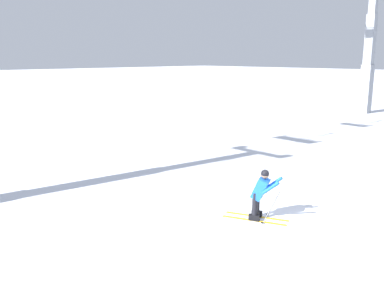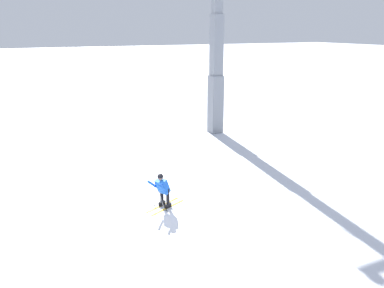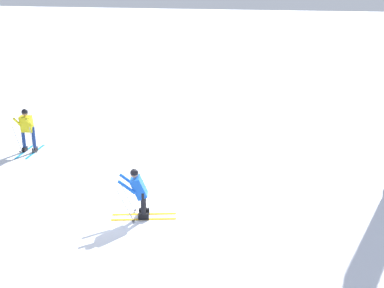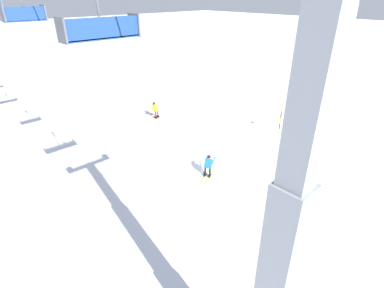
# 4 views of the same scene
# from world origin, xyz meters

# --- Properties ---
(ground_plane) EXTENTS (260.00, 260.00, 0.00)m
(ground_plane) POSITION_xyz_m (0.00, 0.00, 0.00)
(ground_plane) COLOR white
(skier_carving_main) EXTENTS (1.11, 1.74, 1.48)m
(skier_carving_main) POSITION_xyz_m (0.19, 0.58, 0.77)
(skier_carving_main) COLOR yellow
(skier_carving_main) RESTS_ON ground_plane
(lift_tower_near) EXTENTS (0.77, 2.94, 11.47)m
(lift_tower_near) POSITION_xyz_m (-8.68, 7.82, 4.79)
(lift_tower_near) COLOR gray
(lift_tower_near) RESTS_ON ground_plane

